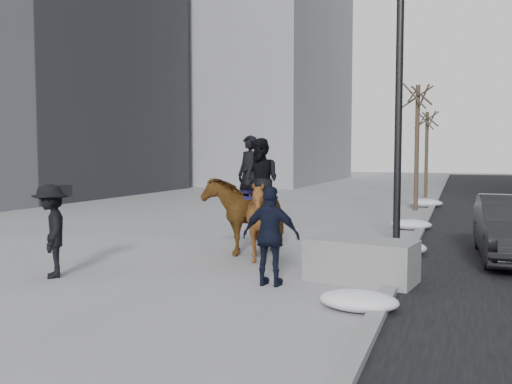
% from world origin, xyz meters
% --- Properties ---
extents(ground, '(120.00, 120.00, 0.00)m').
position_xyz_m(ground, '(0.00, 0.00, 0.00)').
color(ground, gray).
rests_on(ground, ground).
extents(curb, '(0.25, 90.00, 0.12)m').
position_xyz_m(curb, '(3.00, 10.00, 0.06)').
color(curb, gray).
rests_on(curb, ground).
extents(planter, '(2.05, 1.27, 0.77)m').
position_xyz_m(planter, '(2.41, 0.18, 0.38)').
color(planter, gray).
rests_on(planter, ground).
extents(tree_near, '(1.20, 1.20, 5.66)m').
position_xyz_m(tree_near, '(2.40, 13.45, 2.83)').
color(tree_near, '#382821').
rests_on(tree_near, ground).
extents(tree_far, '(1.20, 1.20, 5.01)m').
position_xyz_m(tree_far, '(2.40, 20.39, 2.50)').
color(tree_far, '#3A3022').
rests_on(tree_far, ground).
extents(mounted_left, '(1.72, 2.34, 2.75)m').
position_xyz_m(mounted_left, '(-0.64, 2.33, 1.02)').
color(mounted_left, '#4F2D0F').
rests_on(mounted_left, ground).
extents(mounted_right, '(1.89, 1.98, 2.65)m').
position_xyz_m(mounted_right, '(0.05, 1.25, 1.06)').
color(mounted_right, '#481D0E').
rests_on(mounted_right, ground).
extents(feeder, '(1.04, 0.87, 1.75)m').
position_xyz_m(feeder, '(0.99, -0.69, 0.88)').
color(feeder, black).
rests_on(feeder, ground).
extents(camera_crew, '(1.24, 1.28, 1.75)m').
position_xyz_m(camera_crew, '(-3.07, -1.50, 0.89)').
color(camera_crew, black).
rests_on(camera_crew, ground).
extents(lamppost, '(0.25, 1.38, 9.09)m').
position_xyz_m(lamppost, '(2.60, 4.20, 4.99)').
color(lamppost, black).
rests_on(lamppost, ground).
extents(snow_piles, '(1.43, 17.43, 0.36)m').
position_xyz_m(snow_piles, '(2.70, 6.86, 0.17)').
color(snow_piles, silver).
rests_on(snow_piles, ground).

